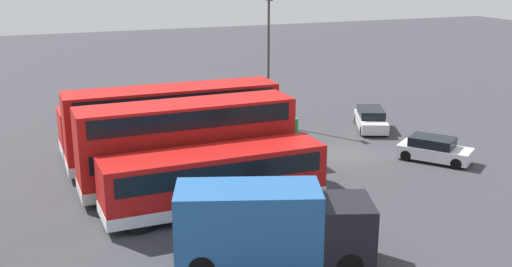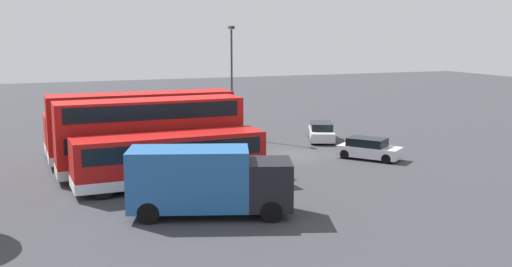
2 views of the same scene
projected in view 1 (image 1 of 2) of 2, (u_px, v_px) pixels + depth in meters
The scene contains 10 objects.
ground_plane at pixel (343, 155), 37.48m from camera, with size 140.00×140.00×0.00m, color #38383D.
bus_single_deck_near_end at pixel (215, 178), 28.80m from camera, with size 2.87×10.62×2.95m.
bus_double_decker_second at pixel (187, 143), 31.38m from camera, with size 2.72×11.03×4.55m.
bus_double_decker_third at pixel (173, 124), 35.01m from camera, with size 2.68×12.01×4.55m.
bus_single_deck_fourth at pixel (157, 124), 38.20m from camera, with size 2.80×11.71×2.95m.
box_truck_blue at pixel (270, 224), 23.67m from camera, with size 4.81×7.91×3.20m.
car_hatchback_silver at pixel (434, 150), 36.14m from camera, with size 4.35×3.92×1.43m.
car_small_green at pixel (371, 119), 42.89m from camera, with size 4.89×3.47×1.43m.
lamp_post_tall at pixel (269, 52), 42.86m from camera, with size 0.70×0.30×8.93m.
waste_bin_yellow at pixel (294, 125), 42.23m from camera, with size 0.60×0.60×0.95m, color #197F33.
Camera 1 is at (-31.28, 17.94, 11.57)m, focal length 43.41 mm.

